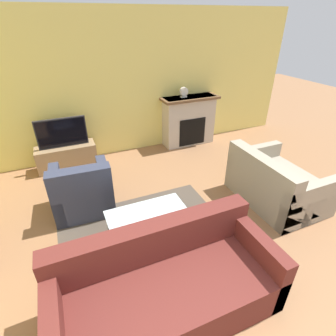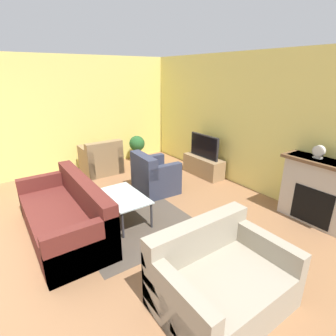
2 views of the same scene
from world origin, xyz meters
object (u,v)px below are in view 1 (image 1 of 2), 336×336
(coffee_table, at_px, (149,218))
(tv, at_px, (62,133))
(armchair_accent, at_px, (83,193))
(mantel_clock, at_px, (184,92))
(couch_loveseat, at_px, (276,185))
(couch_sectional, at_px, (166,287))

(coffee_table, bearing_deg, tv, 107.40)
(armchair_accent, relative_size, mantel_clock, 4.12)
(tv, relative_size, mantel_clock, 4.17)
(couch_loveseat, distance_m, coffee_table, 2.08)
(couch_sectional, height_order, mantel_clock, mantel_clock)
(armchair_accent, xyz_separation_m, coffee_table, (0.66, -1.00, 0.09))
(tv, distance_m, mantel_clock, 2.51)
(tv, distance_m, armchair_accent, 1.50)
(coffee_table, bearing_deg, couch_sectional, -99.20)
(couch_sectional, xyz_separation_m, armchair_accent, (-0.51, 1.87, 0.02))
(coffee_table, distance_m, mantel_clock, 3.14)
(couch_loveseat, xyz_separation_m, armchair_accent, (-2.74, 0.93, 0.02))
(armchair_accent, distance_m, mantel_clock, 2.94)
(couch_loveseat, bearing_deg, coffee_table, 91.92)
(couch_sectional, relative_size, coffee_table, 2.12)
(couch_sectional, relative_size, armchair_accent, 2.43)
(couch_loveseat, bearing_deg, armchair_accent, 71.28)
(couch_loveseat, xyz_separation_m, coffee_table, (-2.08, -0.07, 0.11))
(couch_sectional, xyz_separation_m, mantel_clock, (1.84, 3.40, 0.88))
(armchair_accent, bearing_deg, mantel_clock, -143.73)
(tv, xyz_separation_m, mantel_clock, (2.47, 0.09, 0.46))
(tv, relative_size, coffee_table, 0.88)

